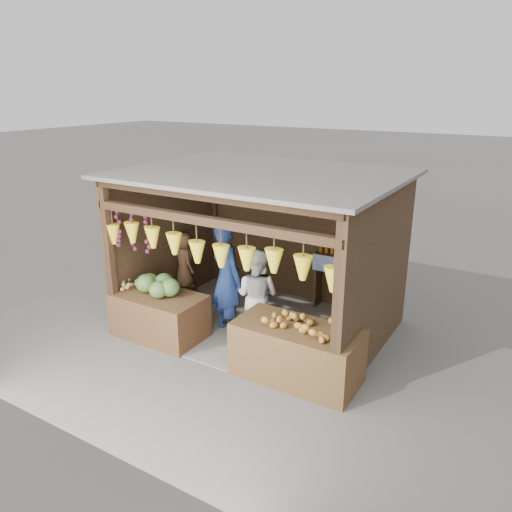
{
  "coord_description": "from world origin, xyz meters",
  "views": [
    {
      "loc": [
        3.94,
        -6.66,
        3.92
      ],
      "look_at": [
        -0.03,
        -0.1,
        1.31
      ],
      "focal_mm": 35.0,
      "sensor_mm": 36.0,
      "label": 1
    }
  ],
  "objects_px": {
    "counter_right": "(297,352)",
    "man_standing": "(227,278)",
    "counter_left": "(159,315)",
    "woman_standing": "(257,295)",
    "vendor_seated": "(184,260)"
  },
  "relations": [
    {
      "from": "counter_left",
      "to": "woman_standing",
      "type": "xyz_separation_m",
      "value": [
        1.43,
        0.72,
        0.41
      ]
    },
    {
      "from": "counter_right",
      "to": "vendor_seated",
      "type": "xyz_separation_m",
      "value": [
        -3.03,
        1.3,
        0.43
      ]
    },
    {
      "from": "counter_right",
      "to": "woman_standing",
      "type": "distance_m",
      "value": 1.33
    },
    {
      "from": "counter_right",
      "to": "man_standing",
      "type": "relative_size",
      "value": 0.91
    },
    {
      "from": "counter_left",
      "to": "counter_right",
      "type": "bearing_deg",
      "value": 0.6
    },
    {
      "from": "man_standing",
      "to": "vendor_seated",
      "type": "bearing_deg",
      "value": -1.28
    },
    {
      "from": "woman_standing",
      "to": "vendor_seated",
      "type": "relative_size",
      "value": 1.45
    },
    {
      "from": "man_standing",
      "to": "woman_standing",
      "type": "bearing_deg",
      "value": -153.49
    },
    {
      "from": "counter_left",
      "to": "counter_right",
      "type": "xyz_separation_m",
      "value": [
        2.5,
        0.03,
        0.03
      ]
    },
    {
      "from": "counter_left",
      "to": "woman_standing",
      "type": "bearing_deg",
      "value": 26.82
    },
    {
      "from": "counter_left",
      "to": "woman_standing",
      "type": "distance_m",
      "value": 1.66
    },
    {
      "from": "woman_standing",
      "to": "vendor_seated",
      "type": "distance_m",
      "value": 2.05
    },
    {
      "from": "man_standing",
      "to": "woman_standing",
      "type": "xyz_separation_m",
      "value": [
        0.56,
        0.03,
        -0.19
      ]
    },
    {
      "from": "counter_right",
      "to": "man_standing",
      "type": "bearing_deg",
      "value": 157.74
    },
    {
      "from": "man_standing",
      "to": "woman_standing",
      "type": "height_order",
      "value": "man_standing"
    }
  ]
}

